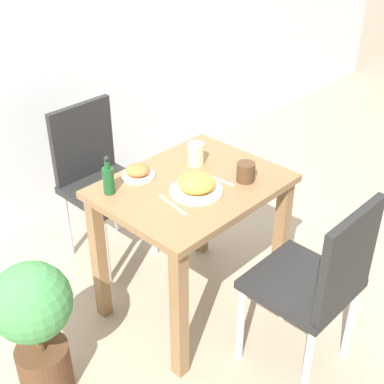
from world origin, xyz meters
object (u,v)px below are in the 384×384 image
(drink_cup, at_px, (246,172))
(potted_plant_left, at_px, (35,321))
(side_plate, at_px, (138,172))
(sauce_bottle, at_px, (108,179))
(chair_near, at_px, (318,280))
(food_plate, at_px, (196,185))
(juice_glass, at_px, (196,154))
(chair_far, at_px, (98,174))

(drink_cup, xyz_separation_m, potted_plant_left, (-1.04, 0.26, -0.38))
(side_plate, xyz_separation_m, drink_cup, (0.33, -0.39, 0.02))
(sauce_bottle, bearing_deg, chair_near, -66.56)
(food_plate, height_order, juice_glass, juice_glass)
(chair_far, bearing_deg, drink_cup, -76.27)
(chair_far, bearing_deg, juice_glass, -73.98)
(food_plate, xyz_separation_m, side_plate, (-0.09, 0.30, -0.01))
(chair_near, distance_m, drink_cup, 0.60)
(side_plate, relative_size, potted_plant_left, 0.24)
(food_plate, bearing_deg, side_plate, 107.12)
(food_plate, bearing_deg, juice_glass, 43.77)
(drink_cup, height_order, juice_glass, juice_glass)
(food_plate, distance_m, potted_plant_left, 0.90)
(chair_far, distance_m, drink_cup, 0.95)
(potted_plant_left, bearing_deg, chair_far, 37.32)
(juice_glass, height_order, sauce_bottle, sauce_bottle)
(drink_cup, bearing_deg, chair_near, -103.69)
(drink_cup, xyz_separation_m, juice_glass, (-0.04, 0.28, 0.01))
(food_plate, height_order, side_plate, food_plate)
(chair_near, distance_m, chair_far, 1.40)
(food_plate, xyz_separation_m, potted_plant_left, (-0.80, 0.16, -0.37))
(food_plate, height_order, potted_plant_left, food_plate)
(side_plate, distance_m, potted_plant_left, 0.81)
(juice_glass, bearing_deg, food_plate, -136.23)
(food_plate, xyz_separation_m, juice_glass, (0.19, 0.18, 0.02))
(chair_far, xyz_separation_m, potted_plant_left, (-0.82, -0.63, -0.11))
(chair_near, bearing_deg, chair_far, -86.30)
(chair_far, distance_m, food_plate, 0.83)
(food_plate, xyz_separation_m, sauce_bottle, (-0.28, 0.28, 0.03))
(food_plate, height_order, drink_cup, drink_cup)
(chair_far, distance_m, juice_glass, 0.69)
(chair_near, distance_m, juice_glass, 0.85)
(chair_near, bearing_deg, potted_plant_left, -40.13)
(food_plate, distance_m, side_plate, 0.31)
(chair_near, bearing_deg, side_plate, -77.50)
(side_plate, relative_size, sauce_bottle, 0.87)
(chair_far, xyz_separation_m, side_plate, (-0.11, -0.49, 0.25))
(chair_far, xyz_separation_m, food_plate, (-0.02, -0.79, 0.27))
(chair_far, relative_size, side_plate, 5.62)
(drink_cup, bearing_deg, potted_plant_left, 166.19)
(chair_far, relative_size, juice_glass, 8.18)
(potted_plant_left, bearing_deg, sauce_bottle, 13.03)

